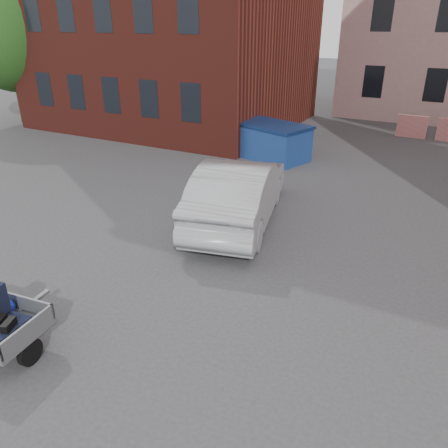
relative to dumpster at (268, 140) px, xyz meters
The scene contains 5 objects.
ground 9.14m from the dumpster, 76.79° to the right, with size 120.00×120.00×0.00m, color #38383A.
far_building 22.46m from the dumpster, 143.77° to the left, with size 6.00×6.00×8.00m, color maroon.
tree 14.62m from the dumpster, behind, with size 5.28×5.28×8.30m.
dumpster is the anchor object (origin of this frame).
silver_car 6.18m from the dumpster, 74.43° to the right, with size 1.77×5.09×1.68m, color #A4A7AB.
Camera 1 is at (4.25, -6.69, 4.88)m, focal length 35.00 mm.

